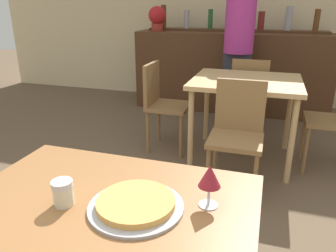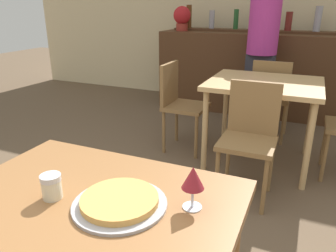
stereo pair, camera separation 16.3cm
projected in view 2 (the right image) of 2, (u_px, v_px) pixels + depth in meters
name	position (u px, v px, depth m)	size (l,w,h in m)	color
wall_back	(267.00, 5.00, 4.55)	(8.00, 0.05, 2.80)	beige
dining_table_near	(97.00, 216.00, 1.25)	(1.07, 0.72, 0.74)	brown
dining_table_far	(264.00, 92.00, 2.90)	(0.96, 0.84, 0.78)	tan
bar_counter	(255.00, 74.00, 4.42)	(2.60, 0.56, 1.06)	#4C2D19
bar_back_shelf	(262.00, 26.00, 4.33)	(2.39, 0.24, 0.34)	#4C2D19
chair_far_side_front	(250.00, 132.00, 2.44)	(0.40, 0.40, 0.88)	olive
chair_far_side_back	(270.00, 94.00, 3.47)	(0.40, 0.40, 0.88)	olive
chair_far_side_left	(179.00, 100.00, 3.26)	(0.40, 0.40, 0.88)	olive
pizza_tray	(120.00, 202.00, 1.16)	(0.34, 0.34, 0.04)	#A3A3A8
cheese_shaker	(52.00, 186.00, 1.19)	(0.08, 0.08, 0.09)	beige
person_standing	(262.00, 43.00, 3.71)	(0.34, 0.34, 1.83)	#2D2D38
wine_glass	(193.00, 179.00, 1.11)	(0.08, 0.08, 0.16)	silver
potted_plant	(182.00, 17.00, 4.52)	(0.24, 0.24, 0.33)	maroon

